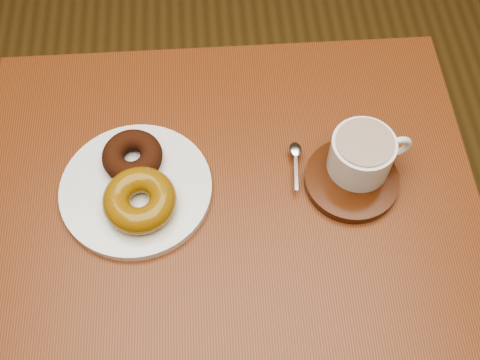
{
  "coord_description": "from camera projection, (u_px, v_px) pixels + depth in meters",
  "views": [
    {
      "loc": [
        0.02,
        -0.38,
        1.56
      ],
      "look_at": [
        0.06,
        0.09,
        0.76
      ],
      "focal_mm": 45.0,
      "sensor_mm": 36.0,
      "label": 1
    }
  ],
  "objects": [
    {
      "name": "donut_cinnamon",
      "position": [
        132.0,
        156.0,
        0.94
      ],
      "size": [
        0.1,
        0.1,
        0.03
      ],
      "primitive_type": "torus",
      "rotation": [
        0.0,
        0.0,
        -0.1
      ],
      "color": "#34150A",
      "rests_on": "donut_plate"
    },
    {
      "name": "cafe_table",
      "position": [
        229.0,
        220.0,
        1.05
      ],
      "size": [
        0.79,
        0.6,
        0.74
      ],
      "rotation": [
        0.0,
        0.0,
        -0.01
      ],
      "color": "brown",
      "rests_on": "ground"
    },
    {
      "name": "saucer",
      "position": [
        351.0,
        180.0,
        0.95
      ],
      "size": [
        0.15,
        0.15,
        0.02
      ],
      "primitive_type": "cylinder",
      "rotation": [
        0.0,
        0.0,
        0.01
      ],
      "color": "#391707",
      "rests_on": "cafe_table"
    },
    {
      "name": "donut_caramel",
      "position": [
        140.0,
        200.0,
        0.9
      ],
      "size": [
        0.13,
        0.13,
        0.04
      ],
      "rotation": [
        0.0,
        0.0,
        -0.23
      ],
      "color": "#8A5E0F",
      "rests_on": "donut_plate"
    },
    {
      "name": "coffee_cup",
      "position": [
        363.0,
        154.0,
        0.92
      ],
      "size": [
        0.13,
        0.1,
        0.07
      ],
      "rotation": [
        0.0,
        0.0,
        0.14
      ],
      "color": "white",
      "rests_on": "saucer"
    },
    {
      "name": "donut_plate",
      "position": [
        136.0,
        189.0,
        0.94
      ],
      "size": [
        0.31,
        0.31,
        0.01
      ],
      "primitive_type": "cylinder",
      "rotation": [
        0.0,
        0.0,
        0.39
      ],
      "color": "white",
      "rests_on": "cafe_table"
    },
    {
      "name": "teaspoon",
      "position": [
        296.0,
        154.0,
        0.96
      ],
      "size": [
        0.02,
        0.09,
        0.01
      ],
      "rotation": [
        0.0,
        0.0,
        -0.1
      ],
      "color": "silver",
      "rests_on": "saucer"
    },
    {
      "name": "ground",
      "position": [
        220.0,
        360.0,
        1.54
      ],
      "size": [
        6.0,
        6.0,
        0.0
      ],
      "primitive_type": "plane",
      "color": "brown",
      "rests_on": "ground"
    }
  ]
}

